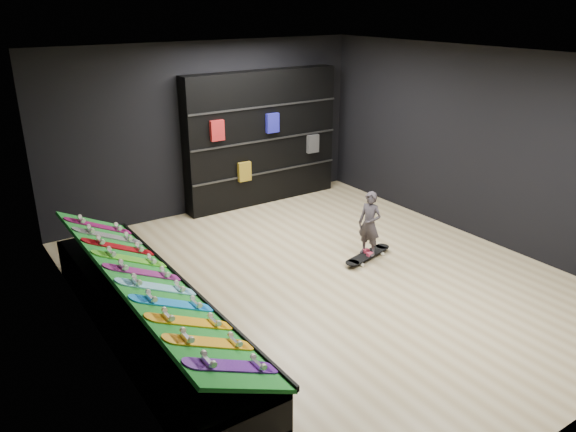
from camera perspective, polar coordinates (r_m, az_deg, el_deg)
floor at (r=7.86m, az=3.86°, el=-6.51°), size 6.00×7.00×0.01m
ceiling at (r=7.00m, az=4.49°, el=15.81°), size 6.00×7.00×0.01m
wall_back at (r=10.18m, az=-8.17°, el=8.79°), size 6.00×0.02×3.00m
wall_left at (r=6.02m, az=-19.02°, el=-0.94°), size 0.02×7.00×3.00m
wall_right at (r=9.38m, az=18.87°, el=6.81°), size 0.02×7.00×3.00m
display_rack at (r=6.67m, az=-13.99°, el=-10.13°), size 0.90×4.50×0.50m
turf_ramp at (r=6.46m, az=-13.93°, el=-6.51°), size 0.92×4.50×0.46m
back_shelving at (r=10.56m, az=-2.69°, el=7.92°), size 3.08×0.36×2.46m
floor_skateboard at (r=8.51m, az=8.10°, el=-4.08°), size 1.00×0.44×0.09m
child at (r=8.37m, az=8.22°, el=-2.00°), size 0.21×0.26×0.58m
display_board_0 at (r=4.95m, az=-5.68°, el=-14.91°), size 0.93×0.22×0.50m
display_board_1 at (r=5.26m, az=-7.94°, el=-12.59°), size 0.93×0.22×0.50m
display_board_2 at (r=5.59m, az=-9.91°, el=-10.52°), size 0.93×0.22×0.50m
display_board_3 at (r=5.93m, az=-11.63°, el=-8.68°), size 0.93×0.22×0.50m
display_board_4 at (r=6.28m, az=-13.15°, el=-7.03°), size 0.93×0.22×0.50m
display_board_5 at (r=6.64m, az=-14.50°, el=-5.55°), size 0.93×0.22×0.50m
display_board_6 at (r=7.00m, az=-15.71°, el=-4.22°), size 0.93×0.22×0.50m
display_board_7 at (r=7.37m, az=-16.79°, el=-3.02°), size 0.93×0.22×0.50m
display_board_8 at (r=7.75m, az=-17.76°, el=-1.94°), size 0.93×0.22×0.50m
display_board_9 at (r=8.13m, az=-18.65°, el=-0.96°), size 0.93×0.22×0.50m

